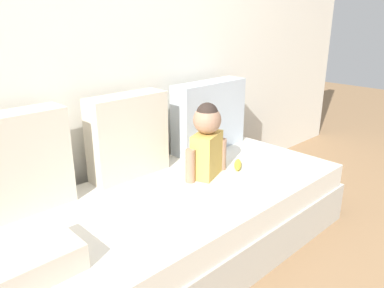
{
  "coord_description": "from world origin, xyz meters",
  "views": [
    {
      "loc": [
        -1.19,
        -1.4,
        1.33
      ],
      "look_at": [
        0.16,
        0.0,
        0.65
      ],
      "focal_mm": 35.4,
      "sensor_mm": 36.0,
      "label": 1
    }
  ],
  "objects_px": {
    "throw_pillow_center": "(128,136)",
    "toddler": "(207,139)",
    "couch": "(171,227)",
    "throw_pillow_right": "(209,116)",
    "folded_blanket": "(22,263)",
    "banana": "(238,165)",
    "throw_pillow_left": "(6,167)"
  },
  "relations": [
    {
      "from": "banana",
      "to": "throw_pillow_left",
      "type": "bearing_deg",
      "value": 162.89
    },
    {
      "from": "toddler",
      "to": "banana",
      "type": "bearing_deg",
      "value": -13.55
    },
    {
      "from": "throw_pillow_left",
      "to": "folded_blanket",
      "type": "bearing_deg",
      "value": -106.17
    },
    {
      "from": "throw_pillow_left",
      "to": "banana",
      "type": "height_order",
      "value": "throw_pillow_left"
    },
    {
      "from": "couch",
      "to": "throw_pillow_right",
      "type": "height_order",
      "value": "throw_pillow_right"
    },
    {
      "from": "throw_pillow_left",
      "to": "throw_pillow_center",
      "type": "bearing_deg",
      "value": 0.0
    },
    {
      "from": "throw_pillow_left",
      "to": "throw_pillow_right",
      "type": "relative_size",
      "value": 1.01
    },
    {
      "from": "throw_pillow_left",
      "to": "throw_pillow_right",
      "type": "bearing_deg",
      "value": 0.0
    },
    {
      "from": "throw_pillow_right",
      "to": "throw_pillow_left",
      "type": "bearing_deg",
      "value": 180.0
    },
    {
      "from": "throw_pillow_center",
      "to": "couch",
      "type": "bearing_deg",
      "value": -90.0
    },
    {
      "from": "throw_pillow_left",
      "to": "toddler",
      "type": "xyz_separation_m",
      "value": [
        1.01,
        -0.33,
        -0.02
      ]
    },
    {
      "from": "folded_blanket",
      "to": "toddler",
      "type": "bearing_deg",
      "value": 7.93
    },
    {
      "from": "toddler",
      "to": "folded_blanket",
      "type": "height_order",
      "value": "toddler"
    },
    {
      "from": "couch",
      "to": "toddler",
      "type": "height_order",
      "value": "toddler"
    },
    {
      "from": "throw_pillow_right",
      "to": "toddler",
      "type": "relative_size",
      "value": 1.31
    },
    {
      "from": "toddler",
      "to": "throw_pillow_center",
      "type": "bearing_deg",
      "value": 134.84
    },
    {
      "from": "folded_blanket",
      "to": "throw_pillow_center",
      "type": "bearing_deg",
      "value": 30.48
    },
    {
      "from": "throw_pillow_center",
      "to": "folded_blanket",
      "type": "relative_size",
      "value": 1.23
    },
    {
      "from": "throw_pillow_center",
      "to": "toddler",
      "type": "relative_size",
      "value": 1.1
    },
    {
      "from": "throw_pillow_right",
      "to": "couch",
      "type": "bearing_deg",
      "value": -151.69
    },
    {
      "from": "throw_pillow_right",
      "to": "folded_blanket",
      "type": "xyz_separation_m",
      "value": [
        -1.52,
        -0.49,
        -0.19
      ]
    },
    {
      "from": "throw_pillow_left",
      "to": "banana",
      "type": "relative_size",
      "value": 3.49
    },
    {
      "from": "couch",
      "to": "throw_pillow_left",
      "type": "distance_m",
      "value": 0.9
    },
    {
      "from": "toddler",
      "to": "throw_pillow_right",
      "type": "bearing_deg",
      "value": 42.06
    },
    {
      "from": "throw_pillow_center",
      "to": "banana",
      "type": "distance_m",
      "value": 0.71
    },
    {
      "from": "throw_pillow_center",
      "to": "throw_pillow_left",
      "type": "bearing_deg",
      "value": 180.0
    },
    {
      "from": "couch",
      "to": "throw_pillow_right",
      "type": "relative_size",
      "value": 3.78
    },
    {
      "from": "banana",
      "to": "throw_pillow_center",
      "type": "bearing_deg",
      "value": 145.38
    },
    {
      "from": "couch",
      "to": "folded_blanket",
      "type": "distance_m",
      "value": 0.88
    },
    {
      "from": "couch",
      "to": "throw_pillow_left",
      "type": "relative_size",
      "value": 3.74
    },
    {
      "from": "throw_pillow_center",
      "to": "banana",
      "type": "height_order",
      "value": "throw_pillow_center"
    },
    {
      "from": "throw_pillow_right",
      "to": "toddler",
      "type": "height_order",
      "value": "throw_pillow_right"
    }
  ]
}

